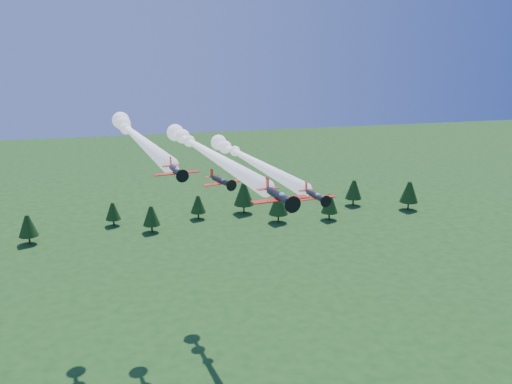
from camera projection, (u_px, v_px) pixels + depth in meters
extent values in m
cylinder|color=black|center=(279.00, 196.00, 76.28)|extent=(1.94, 5.96, 1.09)
cone|color=black|center=(290.00, 203.00, 73.24)|extent=(1.22, 1.13, 1.09)
cone|color=black|center=(292.00, 204.00, 72.66)|extent=(0.54, 0.55, 0.48)
cylinder|color=black|center=(293.00, 205.00, 72.49)|extent=(2.26, 0.38, 2.28)
cube|color=red|center=(280.00, 199.00, 75.99)|extent=(8.17, 2.64, 0.13)
cube|color=red|center=(268.00, 189.00, 79.70)|extent=(3.25, 1.38, 0.08)
cube|color=red|center=(267.00, 183.00, 79.57)|extent=(0.25, 1.04, 1.58)
ellipsoid|color=#92C2E2|center=(282.00, 195.00, 75.30)|extent=(0.97, 1.40, 0.68)
sphere|color=white|center=(190.00, 141.00, 114.71)|extent=(2.30, 2.30, 2.30)
sphere|color=white|center=(183.00, 137.00, 119.60)|extent=(3.00, 3.00, 3.00)
sphere|color=white|center=(176.00, 133.00, 124.49)|extent=(3.70, 3.70, 3.70)
cylinder|color=black|center=(176.00, 171.00, 80.32)|extent=(1.53, 4.78, 0.87)
cone|color=black|center=(181.00, 175.00, 77.87)|extent=(0.97, 0.90, 0.87)
cone|color=black|center=(182.00, 176.00, 77.40)|extent=(0.44, 0.44, 0.38)
cylinder|color=black|center=(182.00, 176.00, 77.27)|extent=(1.82, 0.30, 1.83)
cube|color=red|center=(177.00, 173.00, 80.08)|extent=(6.55, 2.08, 0.10)
cube|color=red|center=(171.00, 166.00, 83.06)|extent=(2.61, 1.09, 0.06)
cube|color=red|center=(170.00, 161.00, 82.95)|extent=(0.20, 0.83, 1.26)
ellipsoid|color=#92C2E2|center=(177.00, 169.00, 79.52)|extent=(0.77, 1.12, 0.54)
sphere|color=white|center=(127.00, 128.00, 115.87)|extent=(2.30, 2.30, 2.30)
sphere|color=white|center=(123.00, 125.00, 120.45)|extent=(3.00, 3.00, 3.00)
sphere|color=white|center=(119.00, 121.00, 125.04)|extent=(3.70, 3.70, 3.70)
cylinder|color=black|center=(315.00, 196.00, 92.02)|extent=(1.59, 5.03, 0.92)
cone|color=black|center=(324.00, 200.00, 89.43)|extent=(1.02, 0.94, 0.92)
cone|color=black|center=(325.00, 201.00, 88.94)|extent=(0.46, 0.46, 0.40)
cylinder|color=black|center=(326.00, 201.00, 88.80)|extent=(1.91, 0.30, 1.93)
cube|color=red|center=(316.00, 198.00, 91.77)|extent=(6.90, 2.16, 0.11)
cube|color=red|center=(306.00, 190.00, 94.92)|extent=(2.74, 1.14, 0.06)
cube|color=red|center=(306.00, 186.00, 94.80)|extent=(0.20, 0.87, 1.33)
ellipsoid|color=#92C2E2|center=(318.00, 195.00, 91.18)|extent=(0.81, 1.18, 0.57)
sphere|color=white|center=(234.00, 151.00, 126.92)|extent=(2.30, 2.30, 2.30)
sphere|color=white|center=(227.00, 147.00, 131.39)|extent=(3.00, 3.00, 3.00)
sphere|color=white|center=(220.00, 143.00, 135.86)|extent=(3.70, 3.70, 3.70)
cylinder|color=black|center=(221.00, 181.00, 93.67)|extent=(2.35, 4.90, 0.90)
cone|color=black|center=(229.00, 185.00, 91.35)|extent=(1.10, 1.05, 0.90)
cone|color=black|center=(231.00, 185.00, 90.91)|extent=(0.50, 0.51, 0.40)
cylinder|color=black|center=(232.00, 186.00, 90.78)|extent=(1.81, 0.62, 1.89)
cube|color=red|center=(222.00, 183.00, 93.45)|extent=(6.70, 3.20, 0.11)
cube|color=red|center=(212.00, 177.00, 96.27)|extent=(2.72, 1.53, 0.06)
cube|color=red|center=(212.00, 172.00, 96.15)|extent=(0.34, 0.84, 1.30)
ellipsoid|color=#92C2E2|center=(223.00, 180.00, 92.91)|extent=(0.95, 1.23, 0.56)
cylinder|color=#382314|center=(408.00, 206.00, 217.42)|extent=(0.60, 0.60, 3.06)
cone|color=black|center=(409.00, 192.00, 215.95)|extent=(6.99, 6.99, 7.86)
cylinder|color=#382314|center=(244.00, 209.00, 213.19)|extent=(0.60, 0.60, 3.27)
cone|color=black|center=(244.00, 194.00, 211.62)|extent=(7.47, 7.47, 8.41)
cylinder|color=#382314|center=(152.00, 228.00, 192.86)|extent=(0.60, 0.60, 2.55)
cone|color=black|center=(151.00, 216.00, 191.63)|extent=(5.83, 5.83, 6.56)
cylinder|color=#382314|center=(353.00, 202.00, 222.85)|extent=(0.60, 0.60, 2.81)
cone|color=black|center=(354.00, 189.00, 221.49)|extent=(6.43, 6.43, 7.24)
cylinder|color=#382314|center=(198.00, 216.00, 206.67)|extent=(0.60, 0.60, 2.42)
cone|color=black|center=(198.00, 204.00, 205.51)|extent=(5.54, 5.54, 6.23)
cylinder|color=#382314|center=(114.00, 222.00, 199.36)|extent=(0.60, 0.60, 2.32)
cone|color=black|center=(113.00, 211.00, 198.24)|extent=(5.31, 5.31, 5.98)
cylinder|color=#382314|center=(329.00, 216.00, 205.83)|extent=(0.60, 0.60, 2.66)
cone|color=black|center=(330.00, 203.00, 204.55)|extent=(6.08, 6.08, 6.84)
cylinder|color=#382314|center=(29.00, 240.00, 182.08)|extent=(0.60, 0.60, 2.68)
cone|color=black|center=(28.00, 226.00, 180.78)|extent=(6.14, 6.14, 6.90)
cylinder|color=#382314|center=(278.00, 218.00, 202.98)|extent=(0.60, 0.60, 3.02)
cone|color=black|center=(278.00, 204.00, 201.52)|extent=(6.90, 6.90, 7.76)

